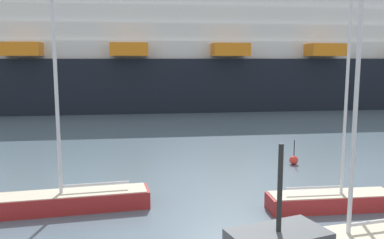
{
  "coord_description": "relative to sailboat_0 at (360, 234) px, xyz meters",
  "views": [
    {
      "loc": [
        -3.13,
        -8.96,
        7.22
      ],
      "look_at": [
        0.0,
        17.05,
        3.31
      ],
      "focal_mm": 38.96,
      "sensor_mm": 36.0,
      "label": 1
    }
  ],
  "objects": [
    {
      "name": "channel_buoy_0",
      "position": [
        1.95,
        12.31,
        -0.19
      ],
      "size": [
        0.6,
        0.6,
        1.69
      ],
      "color": "red",
      "rests_on": "ground_plane"
    },
    {
      "name": "sailboat_0",
      "position": [
        0.0,
        0.0,
        0.0
      ],
      "size": [
        7.15,
        2.89,
        10.92
      ],
      "rotation": [
        0.0,
        0.0,
        3.3
      ],
      "color": "white",
      "rests_on": "ground_plane"
    },
    {
      "name": "sailboat_4",
      "position": [
        0.7,
        3.97,
        0.09
      ],
      "size": [
        6.13,
        1.52,
        12.13
      ],
      "rotation": [
        0.0,
        0.0,
        -0.0
      ],
      "color": "maroon",
      "rests_on": "ground_plane"
    },
    {
      "name": "cruise_ship",
      "position": [
        2.82,
        48.51,
        7.58
      ],
      "size": [
        129.03,
        21.62,
        25.12
      ],
      "rotation": [
        0.0,
        0.0,
        0.01
      ],
      "color": "black",
      "rests_on": "ground_plane"
    },
    {
      "name": "sailboat_7",
      "position": [
        -11.58,
        5.36,
        0.2
      ],
      "size": [
        7.26,
        2.4,
        14.25
      ],
      "rotation": [
        0.0,
        0.0,
        3.25
      ],
      "color": "maroon",
      "rests_on": "ground_plane"
    }
  ]
}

